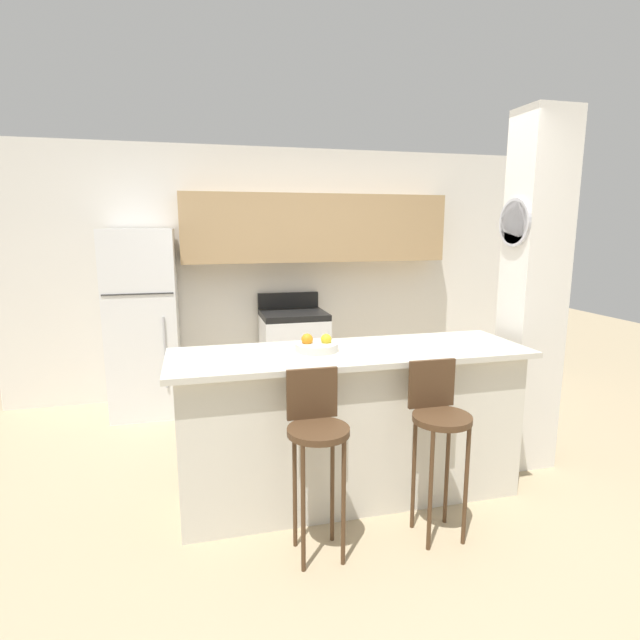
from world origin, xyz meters
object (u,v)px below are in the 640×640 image
(bar_stool_right, at_px, (439,423))
(stove_range, at_px, (294,355))
(bar_stool_left, at_px, (317,436))
(fruit_bowl, at_px, (317,346))
(refrigerator, at_px, (143,323))

(bar_stool_right, bearing_deg, stove_range, 97.67)
(stove_range, distance_m, bar_stool_right, 2.52)
(bar_stool_right, bearing_deg, bar_stool_left, 180.00)
(stove_range, distance_m, fruit_bowl, 2.02)
(fruit_bowl, bearing_deg, stove_range, 83.10)
(refrigerator, bearing_deg, bar_stool_left, -66.50)
(refrigerator, height_order, bar_stool_right, refrigerator)
(bar_stool_left, relative_size, bar_stool_right, 1.00)
(stove_range, bearing_deg, bar_stool_left, -98.49)
(refrigerator, relative_size, bar_stool_right, 1.72)
(stove_range, height_order, fruit_bowl, fruit_bowl)
(bar_stool_left, bearing_deg, refrigerator, 113.50)
(bar_stool_left, bearing_deg, stove_range, 81.51)
(refrigerator, relative_size, fruit_bowl, 6.47)
(bar_stool_left, relative_size, fruit_bowl, 3.76)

